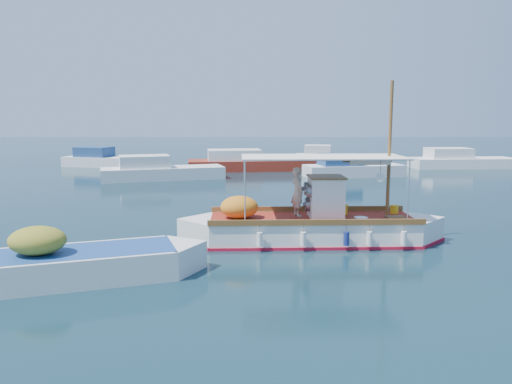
{
  "coord_description": "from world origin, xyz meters",
  "views": [
    {
      "loc": [
        -1.5,
        -16.17,
        4.22
      ],
      "look_at": [
        -1.45,
        0.0,
        1.71
      ],
      "focal_mm": 35.0,
      "sensor_mm": 36.0,
      "label": 1
    }
  ],
  "objects": [
    {
      "name": "ground",
      "position": [
        0.0,
        0.0,
        0.0
      ],
      "size": [
        160.0,
        160.0,
        0.0
      ],
      "primitive_type": "plane",
      "color": "black",
      "rests_on": "ground"
    },
    {
      "name": "bg_boat_nw",
      "position": [
        -7.78,
        16.49,
        0.49
      ],
      "size": [
        8.26,
        4.55,
        1.8
      ],
      "rotation": [
        0.0,
        0.0,
        0.29
      ],
      "color": "silver",
      "rests_on": "ground"
    },
    {
      "name": "fishing_caique",
      "position": [
        0.38,
        0.15,
        0.49
      ],
      "size": [
        9.0,
        2.68,
        5.49
      ],
      "rotation": [
        0.0,
        0.0,
        0.03
      ],
      "color": "white",
      "rests_on": "ground"
    },
    {
      "name": "bg_boat_far_n",
      "position": [
        4.68,
        27.32,
        0.49
      ],
      "size": [
        5.85,
        2.98,
        1.8
      ],
      "rotation": [
        0.0,
        0.0,
        -0.18
      ],
      "color": "silver",
      "rests_on": "ground"
    },
    {
      "name": "bg_boat_e",
      "position": [
        14.96,
        23.61,
        0.49
      ],
      "size": [
        8.32,
        3.16,
        1.8
      ],
      "rotation": [
        0.0,
        0.0,
        0.07
      ],
      "color": "silver",
      "rests_on": "ground"
    },
    {
      "name": "dinghy",
      "position": [
        -6.17,
        -3.8,
        0.35
      ],
      "size": [
        6.56,
        3.42,
        1.69
      ],
      "rotation": [
        0.0,
        0.0,
        0.32
      ],
      "color": "white",
      "rests_on": "ground"
    },
    {
      "name": "bg_boat_ne",
      "position": [
        5.14,
        18.0,
        0.49
      ],
      "size": [
        7.08,
        3.54,
        1.8
      ],
      "rotation": [
        0.0,
        0.0,
        0.21
      ],
      "color": "silver",
      "rests_on": "ground"
    },
    {
      "name": "bg_boat_far_w",
      "position": [
        -13.95,
        24.76,
        0.49
      ],
      "size": [
        7.22,
        4.12,
        1.8
      ],
      "rotation": [
        0.0,
        0.0,
        -0.28
      ],
      "color": "silver",
      "rests_on": "ground"
    },
    {
      "name": "bg_boat_n",
      "position": [
        -1.88,
        21.95,
        0.49
      ],
      "size": [
        10.22,
        4.01,
        1.8
      ],
      "rotation": [
        0.0,
        0.0,
        0.12
      ],
      "color": "maroon",
      "rests_on": "ground"
    }
  ]
}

